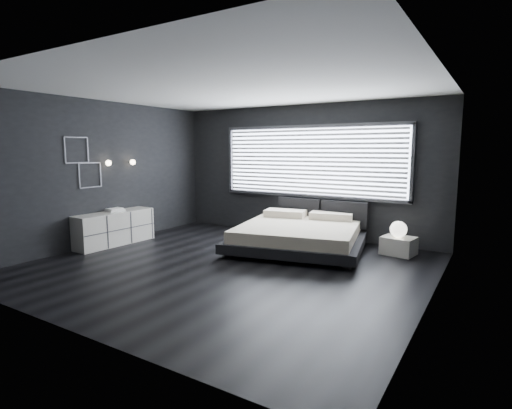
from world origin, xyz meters
The scene contains 12 objects.
room centered at (0.00, 0.00, 1.40)m, with size 6.04×6.00×2.80m.
window centered at (0.20, 2.70, 1.61)m, with size 4.14×0.09×1.52m.
headboard centered at (0.50, 2.64, 0.57)m, with size 1.96×0.16×0.52m.
sconce_near centered at (-2.88, 0.05, 1.60)m, with size 0.18×0.11×0.11m.
sconce_far centered at (-2.88, 0.65, 1.60)m, with size 0.18×0.11×0.11m.
wall_art_upper centered at (-2.98, -0.55, 1.85)m, with size 0.01×0.48×0.48m.
wall_art_lower centered at (-2.98, -0.30, 1.38)m, with size 0.01×0.48×0.48m.
bed centered at (0.49, 1.59, 0.28)m, with size 2.76×2.68×0.61m.
nightstand centered at (2.17, 2.18, 0.16)m, with size 0.54×0.45×0.32m, color silver.
orb_lamp centered at (2.16, 2.14, 0.46)m, with size 0.29×0.29×0.29m, color white.
dresser centered at (-2.78, 0.03, 0.32)m, with size 0.52×1.64×0.65m.
book_stack centered at (-2.81, 0.09, 0.68)m, with size 0.29×0.35×0.06m.
Camera 1 is at (3.65, -5.07, 1.86)m, focal length 28.00 mm.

